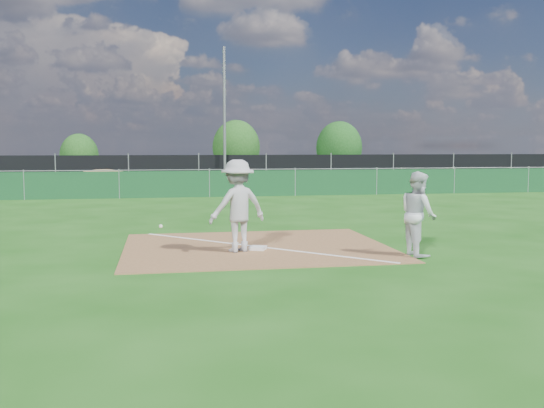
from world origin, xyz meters
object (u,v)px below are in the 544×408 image
at_px(car_right, 297,171).
at_px(tree_mid, 236,147).
at_px(car_mid, 197,170).
at_px(car_left, 119,171).
at_px(play_at_first, 238,206).
at_px(tree_left, 79,155).
at_px(runner, 418,214).
at_px(tree_right, 339,148).
at_px(first_base, 258,248).
at_px(light_pole, 224,117).

distance_m(car_right, tree_mid, 7.86).
bearing_deg(car_mid, car_left, 111.42).
distance_m(play_at_first, car_left, 26.44).
distance_m(car_right, tree_left, 15.86).
xyz_separation_m(runner, tree_left, (-11.14, 33.21, 0.75)).
height_order(car_mid, tree_right, tree_right).
distance_m(tree_mid, tree_right, 8.08).
distance_m(first_base, tree_mid, 33.16).
relative_size(first_base, car_left, 0.08).
height_order(play_at_first, car_right, play_at_first).
distance_m(play_at_first, car_right, 27.01).
bearing_deg(tree_right, play_at_first, -110.19).
xyz_separation_m(first_base, car_left, (-4.75, 25.95, 0.70)).
bearing_deg(first_base, car_right, 75.44).
xyz_separation_m(car_mid, tree_left, (-8.07, 5.45, 0.86)).
bearing_deg(car_mid, tree_mid, -12.85).
relative_size(runner, tree_left, 0.56).
bearing_deg(car_right, play_at_first, 154.54).
bearing_deg(car_mid, light_pole, -148.12).
relative_size(car_left, car_mid, 0.92).
bearing_deg(light_pole, first_base, -93.98).
relative_size(runner, car_mid, 0.38).
distance_m(play_at_first, tree_right, 34.99).
bearing_deg(car_right, tree_right, -45.76).
bearing_deg(car_right, first_base, 155.43).
height_order(play_at_first, car_left, play_at_first).
bearing_deg(car_right, tree_mid, 14.53).
xyz_separation_m(runner, tree_mid, (0.28, 34.14, 1.31)).
xyz_separation_m(light_pole, tree_right, (10.07, 10.58, -1.81)).
distance_m(play_at_first, runner, 3.87).
bearing_deg(tree_left, light_pole, -46.31).
bearing_deg(car_left, tree_mid, -42.37).
relative_size(light_pole, car_mid, 1.69).
xyz_separation_m(car_left, tree_mid, (8.28, 6.95, 1.46)).
bearing_deg(runner, first_base, 66.78).
bearing_deg(runner, light_pole, 1.99).
height_order(light_pole, tree_mid, light_pole).
distance_m(car_mid, tree_right, 13.05).
bearing_deg(car_mid, car_right, -80.65).
distance_m(runner, car_right, 27.36).
bearing_deg(car_mid, runner, -158.88).
xyz_separation_m(light_pole, tree_left, (-9.43, 9.87, -2.35)).
relative_size(car_left, tree_left, 1.36).
bearing_deg(tree_left, play_at_first, -76.97).
bearing_deg(tree_left, first_base, -76.13).
distance_m(light_pole, first_base, 22.49).
xyz_separation_m(first_base, runner, (3.24, -1.25, 0.84)).
bearing_deg(first_base, runner, -21.03).
bearing_deg(car_right, tree_left, 57.42).
bearing_deg(first_base, tree_mid, 83.89).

